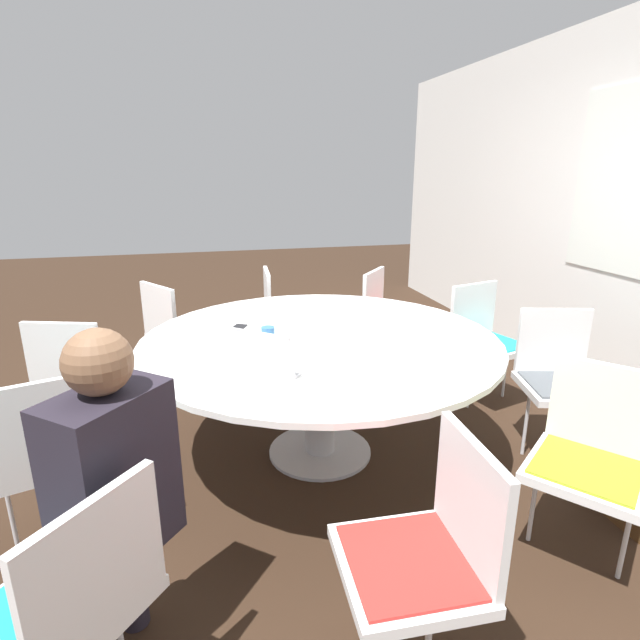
{
  "coord_description": "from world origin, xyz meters",
  "views": [
    {
      "loc": [
        2.56,
        -0.64,
        1.63
      ],
      "look_at": [
        0.0,
        0.0,
        0.83
      ],
      "focal_mm": 28.0,
      "sensor_mm": 36.0,
      "label": 1
    }
  ],
  "objects_px": {
    "chair_9": "(47,447)",
    "person_0": "(111,480)",
    "chair_1": "(429,545)",
    "chair_4": "(485,334)",
    "chair_3": "(559,372)",
    "coffee_cup": "(268,335)",
    "chair_2": "(592,450)",
    "cell_phone": "(238,328)",
    "chair_8": "(79,373)",
    "laptop": "(268,360)",
    "chair_7": "(176,328)",
    "chair_6": "(283,311)",
    "chair_0": "(71,596)",
    "chair_5": "(388,313)",
    "handbag": "(627,492)"
  },
  "relations": [
    {
      "from": "chair_9",
      "to": "person_0",
      "type": "relative_size",
      "value": 0.71
    },
    {
      "from": "chair_1",
      "to": "chair_4",
      "type": "relative_size",
      "value": 1.0
    },
    {
      "from": "chair_3",
      "to": "coffee_cup",
      "type": "height_order",
      "value": "chair_3"
    },
    {
      "from": "chair_2",
      "to": "cell_phone",
      "type": "relative_size",
      "value": 5.41
    },
    {
      "from": "chair_8",
      "to": "person_0",
      "type": "distance_m",
      "value": 1.53
    },
    {
      "from": "chair_2",
      "to": "coffee_cup",
      "type": "distance_m",
      "value": 1.61
    },
    {
      "from": "chair_1",
      "to": "laptop",
      "type": "distance_m",
      "value": 1.08
    },
    {
      "from": "chair_7",
      "to": "chair_6",
      "type": "bearing_deg",
      "value": 74.02
    },
    {
      "from": "chair_2",
      "to": "chair_9",
      "type": "xyz_separation_m",
      "value": [
        -0.58,
        -2.22,
        0.0
      ]
    },
    {
      "from": "chair_3",
      "to": "cell_phone",
      "type": "distance_m",
      "value": 1.89
    },
    {
      "from": "chair_0",
      "to": "chair_5",
      "type": "xyz_separation_m",
      "value": [
        -2.44,
        1.89,
        0.0
      ]
    },
    {
      "from": "chair_3",
      "to": "laptop",
      "type": "height_order",
      "value": "laptop"
    },
    {
      "from": "coffee_cup",
      "to": "chair_8",
      "type": "bearing_deg",
      "value": -110.41
    },
    {
      "from": "chair_2",
      "to": "handbag",
      "type": "height_order",
      "value": "chair_2"
    },
    {
      "from": "chair_9",
      "to": "chair_8",
      "type": "bearing_deg",
      "value": 75.35
    },
    {
      "from": "chair_6",
      "to": "chair_7",
      "type": "relative_size",
      "value": 1.0
    },
    {
      "from": "chair_2",
      "to": "chair_9",
      "type": "distance_m",
      "value": 2.3
    },
    {
      "from": "chair_9",
      "to": "chair_5",
      "type": "bearing_deg",
      "value": 19.21
    },
    {
      "from": "chair_8",
      "to": "person_0",
      "type": "xyz_separation_m",
      "value": [
        1.46,
        0.39,
        0.2
      ]
    },
    {
      "from": "chair_0",
      "to": "laptop",
      "type": "distance_m",
      "value": 1.18
    },
    {
      "from": "chair_1",
      "to": "person_0",
      "type": "bearing_deg",
      "value": 75.44
    },
    {
      "from": "coffee_cup",
      "to": "handbag",
      "type": "bearing_deg",
      "value": 60.58
    },
    {
      "from": "chair_0",
      "to": "chair_4",
      "type": "distance_m",
      "value": 2.95
    },
    {
      "from": "chair_2",
      "to": "chair_6",
      "type": "distance_m",
      "value": 2.6
    },
    {
      "from": "chair_4",
      "to": "chair_7",
      "type": "distance_m",
      "value": 2.25
    },
    {
      "from": "chair_6",
      "to": "chair_0",
      "type": "bearing_deg",
      "value": -17.4
    },
    {
      "from": "chair_4",
      "to": "handbag",
      "type": "height_order",
      "value": "chair_4"
    },
    {
      "from": "chair_8",
      "to": "chair_3",
      "type": "bearing_deg",
      "value": 4.32
    },
    {
      "from": "chair_7",
      "to": "laptop",
      "type": "relative_size",
      "value": 2.13
    },
    {
      "from": "chair_7",
      "to": "chair_0",
      "type": "bearing_deg",
      "value": -38.52
    },
    {
      "from": "chair_2",
      "to": "chair_6",
      "type": "relative_size",
      "value": 1.0
    },
    {
      "from": "chair_2",
      "to": "chair_1",
      "type": "bearing_deg",
      "value": 72.37
    },
    {
      "from": "chair_7",
      "to": "laptop",
      "type": "xyz_separation_m",
      "value": [
        1.54,
        0.47,
        0.28
      ]
    },
    {
      "from": "chair_8",
      "to": "handbag",
      "type": "relative_size",
      "value": 2.35
    },
    {
      "from": "chair_7",
      "to": "cell_phone",
      "type": "xyz_separation_m",
      "value": [
        0.86,
        0.39,
        0.23
      ]
    },
    {
      "from": "coffee_cup",
      "to": "chair_9",
      "type": "bearing_deg",
      "value": -66.42
    },
    {
      "from": "chair_4",
      "to": "laptop",
      "type": "height_order",
      "value": "laptop"
    },
    {
      "from": "chair_1",
      "to": "person_0",
      "type": "distance_m",
      "value": 1.02
    },
    {
      "from": "chair_4",
      "to": "chair_7",
      "type": "height_order",
      "value": "same"
    },
    {
      "from": "chair_7",
      "to": "cell_phone",
      "type": "bearing_deg",
      "value": -8.89
    },
    {
      "from": "chair_1",
      "to": "coffee_cup",
      "type": "height_order",
      "value": "chair_1"
    },
    {
      "from": "chair_0",
      "to": "chair_1",
      "type": "distance_m",
      "value": 1.05
    },
    {
      "from": "chair_5",
      "to": "coffee_cup",
      "type": "relative_size",
      "value": 9.51
    },
    {
      "from": "chair_5",
      "to": "handbag",
      "type": "xyz_separation_m",
      "value": [
        2.03,
        0.45,
        -0.36
      ]
    },
    {
      "from": "chair_1",
      "to": "chair_3",
      "type": "relative_size",
      "value": 1.0
    },
    {
      "from": "chair_3",
      "to": "chair_4",
      "type": "bearing_deg",
      "value": -72.09
    },
    {
      "from": "person_0",
      "to": "coffee_cup",
      "type": "distance_m",
      "value": 1.26
    },
    {
      "from": "chair_1",
      "to": "chair_7",
      "type": "distance_m",
      "value": 2.65
    },
    {
      "from": "chair_3",
      "to": "chair_5",
      "type": "height_order",
      "value": "same"
    },
    {
      "from": "chair_9",
      "to": "chair_6",
      "type": "bearing_deg",
      "value": 37.29
    }
  ]
}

